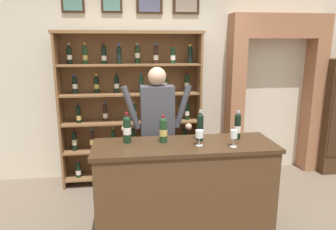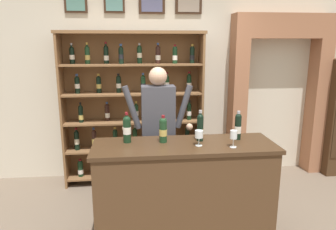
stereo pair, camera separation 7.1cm
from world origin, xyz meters
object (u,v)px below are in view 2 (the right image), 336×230
object	(u,v)px
tasting_counter	(184,191)
shopkeeper	(158,124)
wine_shelf	(133,105)
tasting_bottle_brunello	(200,127)
tasting_bottle_grappa	(163,129)
wine_glass_right	(234,135)
tasting_bottle_riserva	(238,126)
wine_glass_spare	(199,135)
tasting_bottle_vin_santo	(127,128)

from	to	relation	value
tasting_counter	shopkeeper	size ratio (longest dim) A/B	1.06
wine_shelf	tasting_bottle_brunello	size ratio (longest dim) A/B	6.70
tasting_bottle_grappa	tasting_counter	bearing A→B (deg)	-22.09
wine_shelf	wine_glass_right	world-z (taller)	wine_shelf
tasting_bottle_brunello	tasting_bottle_riserva	xyz separation A→B (m)	(0.40, 0.01, -0.00)
tasting_bottle_grappa	shopkeeper	bearing A→B (deg)	91.08
wine_glass_right	tasting_counter	bearing A→B (deg)	161.90
tasting_counter	tasting_bottle_riserva	xyz separation A→B (m)	(0.57, 0.10, 0.64)
wine_glass_spare	tasting_bottle_brunello	bearing A→B (deg)	74.55
tasting_bottle_riserva	wine_glass_right	size ratio (longest dim) A/B	1.78
shopkeeper	wine_glass_spare	world-z (taller)	shopkeeper
tasting_counter	tasting_bottle_vin_santo	distance (m)	0.87
tasting_bottle_brunello	tasting_bottle_vin_santo	bearing A→B (deg)	177.97
tasting_bottle_vin_santo	tasting_bottle_grappa	size ratio (longest dim) A/B	1.11
tasting_bottle_grappa	tasting_bottle_riserva	bearing A→B (deg)	1.32
tasting_bottle_grappa	tasting_bottle_vin_santo	bearing A→B (deg)	174.42
tasting_bottle_riserva	wine_shelf	bearing A→B (deg)	129.07
tasting_bottle_brunello	wine_glass_spare	size ratio (longest dim) A/B	2.07
tasting_bottle_vin_santo	tasting_bottle_riserva	size ratio (longest dim) A/B	1.04
tasting_bottle_brunello	wine_glass_spare	bearing A→B (deg)	-105.45
tasting_counter	wine_glass_right	bearing A→B (deg)	-18.10
shopkeeper	wine_glass_spare	xyz separation A→B (m)	(0.35, -0.67, 0.05)
shopkeeper	wine_shelf	bearing A→B (deg)	109.30
shopkeeper	wine_glass_spare	distance (m)	0.75
tasting_bottle_vin_santo	tasting_counter	bearing A→B (deg)	-11.82
shopkeeper	wine_glass_right	xyz separation A→B (m)	(0.66, -0.75, 0.06)
tasting_bottle_grappa	wine_glass_spare	distance (m)	0.37
tasting_bottle_vin_santo	wine_glass_right	bearing A→B (deg)	-14.65
wine_shelf	shopkeeper	distance (m)	0.88
wine_glass_right	tasting_bottle_riserva	bearing A→B (deg)	63.38
tasting_bottle_brunello	wine_glass_right	xyz separation A→B (m)	(0.27, -0.24, -0.02)
tasting_bottle_grappa	wine_glass_spare	size ratio (longest dim) A/B	1.81
wine_glass_right	tasting_bottle_brunello	bearing A→B (deg)	139.04
tasting_counter	wine_shelf	bearing A→B (deg)	109.42
shopkeeper	wine_glass_right	distance (m)	1.00
tasting_bottle_grappa	tasting_bottle_brunello	distance (m)	0.38
wine_glass_right	wine_glass_spare	xyz separation A→B (m)	(-0.32, 0.08, -0.01)
tasting_bottle_grappa	wine_glass_right	world-z (taller)	tasting_bottle_grappa
shopkeeper	tasting_bottle_grappa	distance (m)	0.52
wine_shelf	tasting_counter	size ratio (longest dim) A/B	1.17
wine_shelf	tasting_counter	distance (m)	1.64
tasting_bottle_brunello	tasting_bottle_riserva	distance (m)	0.40
wine_shelf	tasting_bottle_riserva	distance (m)	1.71
wine_glass_right	wine_shelf	bearing A→B (deg)	121.18
tasting_bottle_riserva	tasting_bottle_vin_santo	bearing A→B (deg)	179.13
wine_glass_spare	tasting_bottle_grappa	bearing A→B (deg)	156.26
shopkeeper	tasting_bottle_riserva	world-z (taller)	shopkeeper
tasting_counter	wine_glass_spare	world-z (taller)	wine_glass_spare
tasting_bottle_vin_santo	tasting_bottle_brunello	world-z (taller)	tasting_bottle_brunello
tasting_counter	wine_glass_right	distance (m)	0.78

